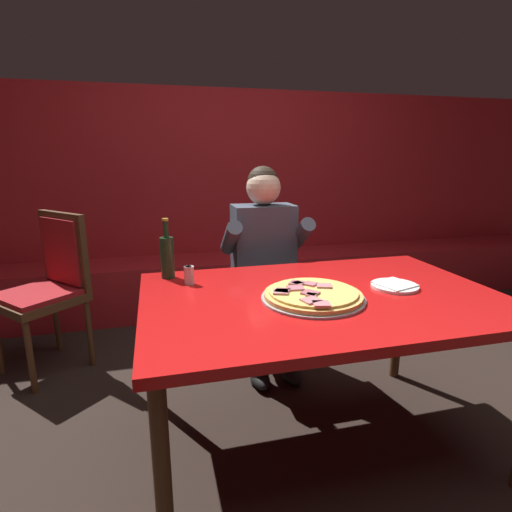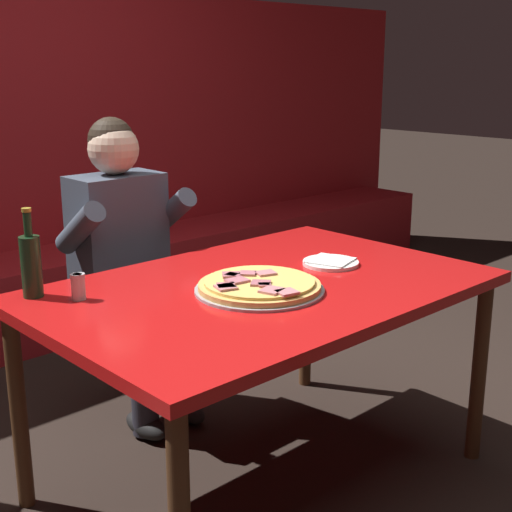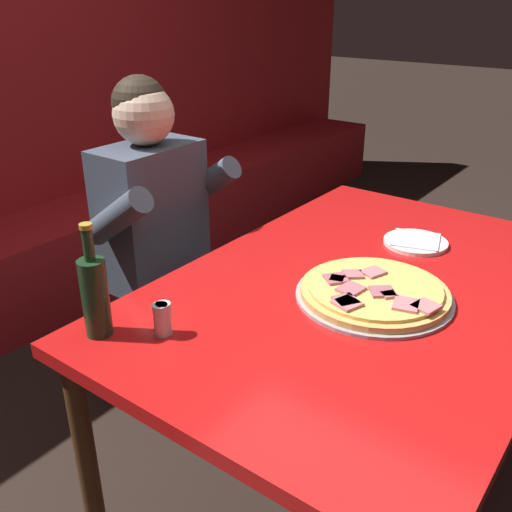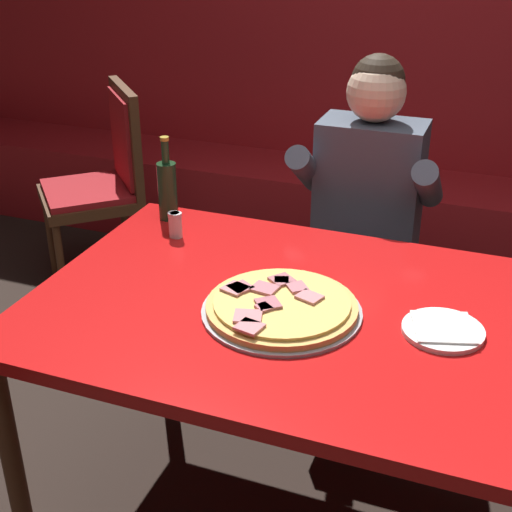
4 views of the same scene
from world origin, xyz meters
The scene contains 11 objects.
ground_plane centered at (0.00, 0.00, 0.00)m, with size 24.00×24.00×0.00m, color black.
booth_wall_panel centered at (0.00, 2.18, 0.95)m, with size 6.80×0.16×1.90m, color #A3191E.
booth_bench centered at (0.00, 1.86, 0.23)m, with size 6.46×0.48×0.46m, color #A3191E.
main_dining_table centered at (0.00, 0.00, 0.69)m, with size 1.53×1.01×0.75m.
pizza centered at (-0.07, -0.05, 0.77)m, with size 0.43×0.43×0.05m.
plate_white_paper centered at (0.35, 0.00, 0.76)m, with size 0.21×0.21×0.02m.
beer_bottle centered at (-0.64, 0.41, 0.87)m, with size 0.07×0.07×0.29m.
shaker_parmesan centered at (-0.55, 0.28, 0.79)m, with size 0.04×0.04×0.09m.
shaker_oregano centered at (-0.54, 0.28, 0.79)m, with size 0.04×0.04×0.09m.
diner_seated_blue_shirt centered at (-0.03, 0.77, 0.71)m, with size 0.53×0.53×1.27m.
dining_chair_far_left centered at (-1.35, 1.11, 0.57)m, with size 0.62×0.62×0.99m.
Camera 1 is at (-0.68, -1.51, 1.34)m, focal length 28.00 mm.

